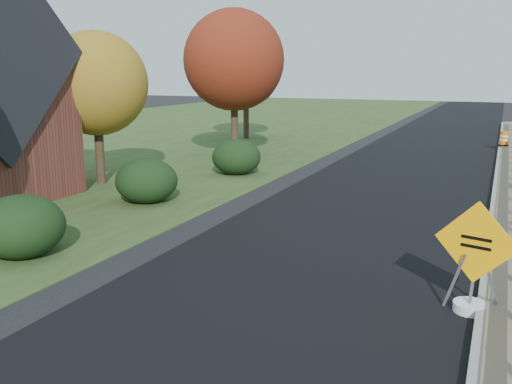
% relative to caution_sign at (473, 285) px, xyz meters
% --- Properties ---
extents(grass_verge_near, '(30.00, 120.00, 0.03)m').
position_rel_caution_sign_xyz_m(grass_verge_near, '(-23.10, 15.13, -0.52)').
color(grass_verge_near, '#2F431D').
rests_on(grass_verge_near, ground).
extents(milled_overlay, '(7.20, 120.00, 0.01)m').
position_rel_caution_sign_xyz_m(milled_overlay, '(-3.50, 15.13, -0.53)').
color(milled_overlay, black).
rests_on(milled_overlay, ground).
extents(hedge_south, '(2.09, 2.09, 1.52)m').
position_rel_caution_sign_xyz_m(hedge_south, '(-10.10, -0.87, 0.22)').
color(hedge_south, black).
rests_on(hedge_south, ground).
extents(hedge_mid, '(2.09, 2.09, 1.52)m').
position_rel_caution_sign_xyz_m(hedge_mid, '(-10.60, 5.13, 0.22)').
color(hedge_mid, black).
rests_on(hedge_mid, ground).
extents(hedge_north, '(2.09, 2.09, 1.52)m').
position_rel_caution_sign_xyz_m(hedge_north, '(-10.10, 11.13, 0.22)').
color(hedge_north, black).
rests_on(hedge_north, ground).
extents(tree_near_yellow, '(3.96, 3.96, 5.88)m').
position_rel_caution_sign_xyz_m(tree_near_yellow, '(-14.10, 7.13, 3.35)').
color(tree_near_yellow, '#473523').
rests_on(tree_near_yellow, ground).
extents(tree_near_red, '(4.95, 4.95, 7.35)m').
position_rel_caution_sign_xyz_m(tree_near_red, '(-12.10, 15.13, 4.32)').
color(tree_near_red, '#473523').
rests_on(tree_near_red, ground).
extents(tree_near_back, '(4.29, 4.29, 6.37)m').
position_rel_caution_sign_xyz_m(tree_near_back, '(-15.10, 23.13, 3.67)').
color(tree_near_back, '#473523').
rests_on(tree_near_back, ground).
extents(caution_sign, '(1.49, 0.64, 2.12)m').
position_rel_caution_sign_xyz_m(caution_sign, '(0.00, 0.00, 0.00)').
color(caution_sign, white).
rests_on(caution_sign, ground).
extents(barrel_median_far, '(0.55, 0.55, 0.80)m').
position_rel_caution_sign_xyz_m(barrel_median_far, '(0.35, 24.01, 0.07)').
color(barrel_median_far, black).
rests_on(barrel_median_far, median).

